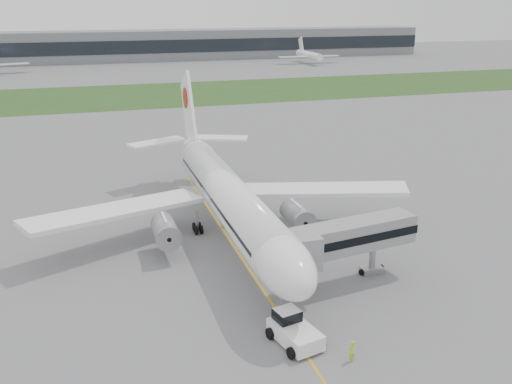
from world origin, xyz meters
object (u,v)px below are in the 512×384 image
object	(u,v)px
pushback_tug	(293,329)
jet_bridge	(347,238)
airliner	(226,193)
ground_crew_near	(352,351)

from	to	relation	value
pushback_tug	jet_bridge	size ratio (longest dim) A/B	0.38
airliner	jet_bridge	world-z (taller)	airliner
pushback_tug	ground_crew_near	world-z (taller)	pushback_tug
airliner	pushback_tug	distance (m)	24.53
airliner	ground_crew_near	size ratio (longest dim) A/B	29.15
pushback_tug	ground_crew_near	size ratio (longest dim) A/B	2.97
jet_bridge	airliner	bearing A→B (deg)	110.16
jet_bridge	ground_crew_near	bearing A→B (deg)	-122.08
airliner	ground_crew_near	xyz separation A→B (m)	(3.20, -28.17, -4.74)
airliner	jet_bridge	size ratio (longest dim) A/B	3.70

